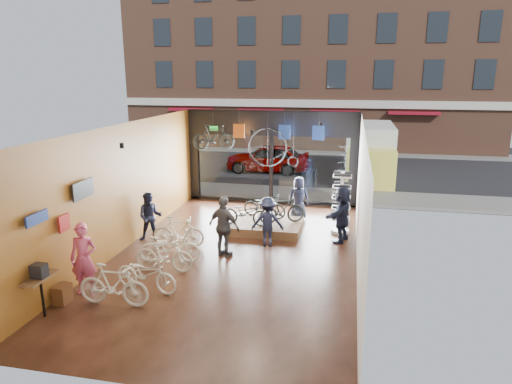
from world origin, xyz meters
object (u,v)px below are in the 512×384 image
(box_truck, at_px, (370,154))
(floor_bike_5, at_px, (178,231))
(floor_bike_1, at_px, (113,285))
(penny_farthing, at_px, (276,149))
(floor_bike_4, at_px, (170,247))
(hung_bike, at_px, (213,137))
(customer_2, at_px, (224,227))
(sunglasses_rack, at_px, (341,203))
(display_bike_mid, at_px, (282,210))
(customer_3, at_px, (268,222))
(customer_4, at_px, (299,198))
(customer_1, at_px, (150,217))
(display_bike_left, at_px, (245,213))
(customer_0, at_px, (84,259))
(street_car, at_px, (268,158))
(floor_bike_2, at_px, (146,274))
(floor_bike_3, at_px, (164,255))
(display_bike_right, at_px, (265,206))
(display_platform, at_px, (266,226))
(customer_5, at_px, (342,214))

(box_truck, bearing_deg, floor_bike_5, -119.61)
(floor_bike_1, distance_m, penny_farthing, 8.58)
(floor_bike_4, relative_size, hung_bike, 1.09)
(floor_bike_4, relative_size, floor_bike_5, 1.06)
(customer_2, bearing_deg, sunglasses_rack, -117.78)
(display_bike_mid, xyz_separation_m, customer_3, (-0.25, -1.37, -0.00))
(display_bike_mid, distance_m, customer_2, 2.81)
(sunglasses_rack, distance_m, penny_farthing, 3.43)
(hung_bike, bearing_deg, customer_4, -112.89)
(floor_bike_5, bearing_deg, customer_1, 68.71)
(floor_bike_4, bearing_deg, display_bike_left, -41.40)
(floor_bike_1, xyz_separation_m, customer_0, (-0.98, 0.42, 0.38))
(street_car, relative_size, display_bike_left, 2.78)
(floor_bike_1, relative_size, floor_bike_5, 1.05)
(customer_3, xyz_separation_m, sunglasses_rack, (2.19, 1.71, 0.27))
(floor_bike_2, bearing_deg, floor_bike_5, 16.38)
(box_truck, bearing_deg, customer_3, -108.52)
(floor_bike_3, relative_size, customer_0, 0.92)
(display_bike_mid, distance_m, customer_3, 1.40)
(display_bike_right, distance_m, hung_bike, 3.37)
(floor_bike_4, xyz_separation_m, display_platform, (2.18, 3.24, -0.30))
(hung_bike, bearing_deg, customer_1, 144.30)
(display_platform, relative_size, customer_2, 1.32)
(floor_bike_5, relative_size, customer_5, 0.89)
(display_bike_left, xyz_separation_m, penny_farthing, (0.59, 2.55, 1.77))
(display_bike_right, xyz_separation_m, hung_bike, (-2.21, 1.26, 2.21))
(floor_bike_4, height_order, display_bike_right, display_bike_right)
(street_car, bearing_deg, floor_bike_1, -2.87)
(floor_bike_4, relative_size, customer_5, 0.95)
(customer_4, bearing_deg, sunglasses_rack, 133.98)
(display_bike_right, distance_m, customer_4, 1.48)
(customer_3, height_order, customer_4, customer_4)
(floor_bike_1, relative_size, sunglasses_rack, 0.81)
(customer_5, relative_size, hung_bike, 1.15)
(customer_5, xyz_separation_m, penny_farthing, (-2.59, 2.64, 1.59))
(customer_3, distance_m, hung_bike, 4.68)
(customer_5, distance_m, sunglasses_rack, 0.85)
(floor_bike_3, distance_m, hung_bike, 6.18)
(customer_2, height_order, customer_4, customer_2)
(customer_1, bearing_deg, display_bike_right, 16.92)
(floor_bike_5, relative_size, customer_1, 1.02)
(floor_bike_2, height_order, customer_5, customer_5)
(floor_bike_1, height_order, floor_bike_3, floor_bike_1)
(display_platform, bearing_deg, customer_4, 58.97)
(floor_bike_5, distance_m, sunglasses_rack, 5.44)
(customer_2, relative_size, customer_4, 1.15)
(floor_bike_5, height_order, customer_3, customer_3)
(floor_bike_2, bearing_deg, floor_bike_4, 13.94)
(street_car, height_order, floor_bike_2, street_car)
(customer_5, bearing_deg, floor_bike_5, -54.86)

